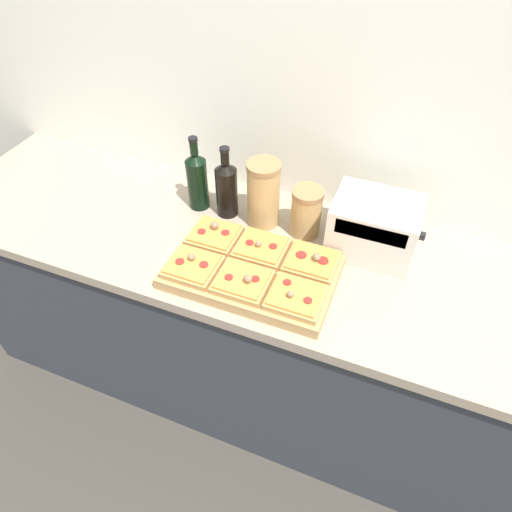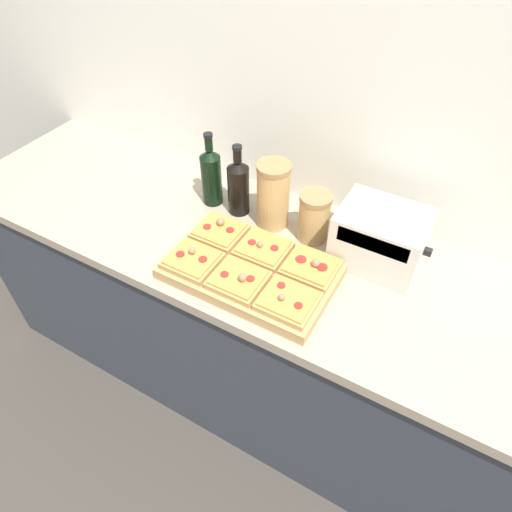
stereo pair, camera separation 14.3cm
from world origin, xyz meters
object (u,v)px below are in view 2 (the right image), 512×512
Objects in this scene: cutting_board at (251,271)px; toaster_oven at (380,238)px; grain_jar_tall at (273,195)px; wine_bottle at (238,186)px; grain_jar_short at (314,217)px; olive_oil_bottle at (211,175)px.

toaster_oven is (0.32, 0.26, 0.08)m from cutting_board.
grain_jar_tall reaches higher than toaster_oven.
toaster_oven is at bearing -0.13° from grain_jar_tall.
grain_jar_short is at bearing -0.00° from wine_bottle.
wine_bottle is 1.53× the size of grain_jar_short.
olive_oil_bottle reaches higher than grain_jar_tall.
cutting_board is at bearing -76.12° from grain_jar_tall.
cutting_board is 0.29m from grain_jar_tall.
cutting_board is 0.29m from grain_jar_short.
cutting_board is 1.84× the size of olive_oil_bottle.
wine_bottle is (0.11, 0.00, -0.01)m from olive_oil_bottle.
grain_jar_tall is (-0.06, 0.26, 0.10)m from cutting_board.
cutting_board is at bearing -39.40° from olive_oil_bottle.
grain_jar_tall is 1.37× the size of grain_jar_short.
olive_oil_bottle is at bearing 140.60° from cutting_board.
grain_jar_tall is 0.16m from grain_jar_short.
wine_bottle is 0.14m from grain_jar_tall.
olive_oil_bottle reaches higher than toaster_oven.
grain_jar_short is (0.29, -0.00, -0.02)m from wine_bottle.
toaster_oven reaches higher than cutting_board.
cutting_board is at bearing -109.15° from grain_jar_short.
toaster_oven is (0.52, -0.00, -0.01)m from wine_bottle.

